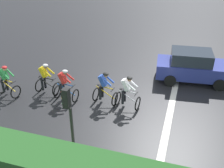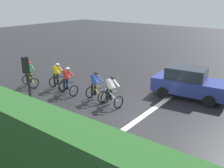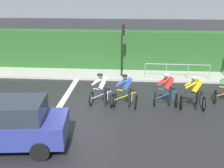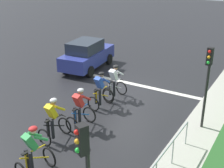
# 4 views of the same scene
# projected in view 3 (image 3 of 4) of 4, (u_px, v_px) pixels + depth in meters

# --- Properties ---
(ground_plane) EXTENTS (80.00, 80.00, 0.00)m
(ground_plane) POSITION_uv_depth(u_px,v_px,m) (88.00, 104.00, 12.68)
(ground_plane) COLOR black
(sidewalk_kerb) EXTENTS (2.80, 21.36, 0.12)m
(sidewalk_kerb) POSITION_uv_depth(u_px,v_px,m) (130.00, 74.00, 17.09)
(sidewalk_kerb) COLOR #ADA89E
(sidewalk_kerb) RESTS_ON ground
(stone_wall_low) EXTENTS (0.44, 21.36, 0.49)m
(stone_wall_low) POSITION_uv_depth(u_px,v_px,m) (130.00, 67.00, 17.87)
(stone_wall_low) COLOR tan
(stone_wall_low) RESTS_ON ground
(hedge_wall) EXTENTS (1.10, 21.36, 2.68)m
(hedge_wall) POSITION_uv_depth(u_px,v_px,m) (131.00, 51.00, 17.77)
(hedge_wall) COLOR #265623
(hedge_wall) RESTS_ON ground
(road_marking_stop_line) EXTENTS (7.00, 0.30, 0.01)m
(road_marking_stop_line) POSITION_uv_depth(u_px,v_px,m) (62.00, 103.00, 12.78)
(road_marking_stop_line) COLOR silver
(road_marking_stop_line) RESTS_ON ground
(cyclist_second) EXTENTS (0.77, 1.13, 1.66)m
(cyclist_second) POSITION_uv_depth(u_px,v_px,m) (195.00, 94.00, 11.79)
(cyclist_second) COLOR black
(cyclist_second) RESTS_ON ground
(cyclist_mid) EXTENTS (0.77, 1.13, 1.66)m
(cyclist_mid) POSITION_uv_depth(u_px,v_px,m) (167.00, 91.00, 12.16)
(cyclist_mid) COLOR black
(cyclist_mid) RESTS_ON ground
(cyclist_fourth) EXTENTS (0.83, 1.16, 1.66)m
(cyclist_fourth) POSITION_uv_depth(u_px,v_px,m) (126.00, 92.00, 12.01)
(cyclist_fourth) COLOR black
(cyclist_fourth) RESTS_ON ground
(cyclist_trailing) EXTENTS (0.84, 1.17, 1.66)m
(cyclist_trailing) POSITION_uv_depth(u_px,v_px,m) (102.00, 91.00, 12.15)
(cyclist_trailing) COLOR black
(cyclist_trailing) RESTS_ON ground
(car_navy) EXTENTS (2.23, 4.26, 1.76)m
(car_navy) POSITION_uv_depth(u_px,v_px,m) (9.00, 124.00, 8.96)
(car_navy) COLOR navy
(car_navy) RESTS_ON ground
(traffic_light_near_crossing) EXTENTS (0.21, 0.31, 3.34)m
(traffic_light_near_crossing) POSITION_uv_depth(u_px,v_px,m) (123.00, 43.00, 15.71)
(traffic_light_near_crossing) COLOR black
(traffic_light_near_crossing) RESTS_ON ground
(pedestrian_railing_kerbside) EXTENTS (0.10, 3.95, 1.03)m
(pedestrian_railing_kerbside) POSITION_uv_depth(u_px,v_px,m) (177.00, 68.00, 15.78)
(pedestrian_railing_kerbside) COLOR #999EA3
(pedestrian_railing_kerbside) RESTS_ON ground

